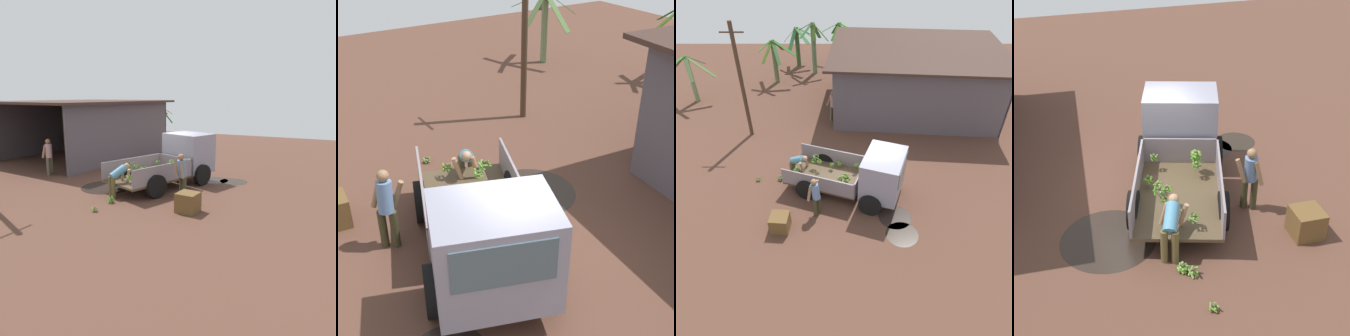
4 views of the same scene
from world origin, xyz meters
TOP-DOWN VIEW (x-y plane):
  - ground at (0.00, 0.00)m, footprint 36.00×36.00m
  - mud_patch_0 at (-1.93, 1.36)m, footprint 2.07×2.07m
  - cargo_truck at (0.21, -0.96)m, footprint 4.88×3.25m
  - utility_pole at (-5.53, 3.60)m, footprint 1.03×0.18m
  - banana_palm_3 at (-9.58, 7.31)m, footprint 2.74×2.42m
  - person_foreground_visitor at (-1.86, -1.93)m, footprint 0.56×0.62m
  - person_worker_loading at (-2.77, 0.21)m, footprint 0.84×0.75m
  - person_bystander_near_shed at (-1.40, 5.05)m, footprint 0.68×0.35m
  - banana_bunch_on_ground_0 at (-3.35, 0.16)m, footprint 0.25×0.25m
  - banana_bunch_on_ground_1 at (-4.44, -0.06)m, footprint 0.21×0.20m
  - banana_bunch_on_ground_2 at (-3.51, -0.00)m, footprint 0.25×0.25m

SIDE VIEW (x-z plane):
  - ground at x=0.00m, z-range 0.00..0.00m
  - mud_patch_0 at x=-1.93m, z-range 0.00..0.01m
  - banana_bunch_on_ground_1 at x=-4.44m, z-range 0.01..0.17m
  - banana_bunch_on_ground_2 at x=-3.51m, z-range 0.01..0.21m
  - banana_bunch_on_ground_0 at x=-3.35m, z-range 0.01..0.21m
  - person_worker_loading at x=-2.77m, z-range 0.13..1.34m
  - person_foreground_visitor at x=-1.86m, z-range 0.09..1.71m
  - person_bystander_near_shed at x=-1.40m, z-range 0.09..1.78m
  - cargo_truck at x=0.21m, z-range 0.04..2.09m
  - banana_palm_3 at x=-9.58m, z-range 0.13..2.84m
  - utility_pole at x=-5.53m, z-range 0.06..5.52m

